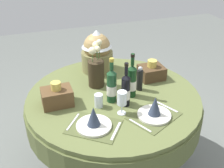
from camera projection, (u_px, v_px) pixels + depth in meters
The scene contains 14 objects.
ground at pixel (113, 163), 2.58m from camera, with size 8.00×8.00×0.00m, color slate.
dining_table at pixel (113, 109), 2.27m from camera, with size 1.41×1.41×0.76m.
place_setting_left at pixel (94, 121), 1.82m from camera, with size 0.43×0.41×0.16m.
place_setting_right at pixel (154, 111), 1.92m from camera, with size 0.42×0.38×0.16m.
flower_vase at pixel (96, 69), 2.25m from camera, with size 0.13×0.16×0.40m.
wine_bottle_left at pixel (112, 86), 2.05m from camera, with size 0.08×0.08×0.36m.
wine_bottle_centre at pixel (126, 90), 2.01m from camera, with size 0.07×0.07×0.35m.
wine_bottle_right at pixel (132, 81), 2.12m from camera, with size 0.07×0.07×0.36m.
wine_glass_left at pixel (122, 99), 1.92m from camera, with size 0.07×0.07×0.18m.
tumbler_mid at pixel (99, 101), 2.03m from camera, with size 0.06×0.06×0.10m, color silver.
pepper_mill at pixel (140, 79), 2.22m from camera, with size 0.05×0.05×0.21m.
gift_tub_back_centre at pixel (97, 50), 2.48m from camera, with size 0.29×0.29×0.39m.
woven_basket_side_left at pixel (57, 96), 2.04m from camera, with size 0.23×0.16×0.19m.
woven_basket_side_right at pixel (151, 72), 2.40m from camera, with size 0.21×0.18×0.17m.
Camera 1 is at (-0.63, -1.75, 1.94)m, focal length 43.92 mm.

